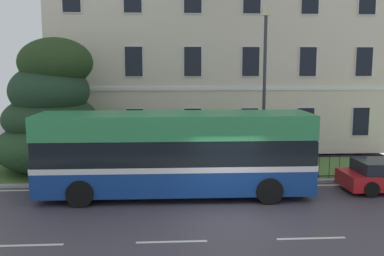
# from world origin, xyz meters

# --- Properties ---
(ground_plane) EXTENTS (60.00, 56.00, 0.18)m
(ground_plane) POSITION_xyz_m (0.00, 0.78, -0.02)
(ground_plane) COLOR #433E48
(georgian_townhouse) EXTENTS (18.82, 10.69, 12.35)m
(georgian_townhouse) POSITION_xyz_m (0.83, 14.71, 6.33)
(georgian_townhouse) COLOR beige
(georgian_townhouse) RESTS_ON ground_plane
(iron_verge_railing) EXTENTS (14.43, 0.04, 0.97)m
(iron_verge_railing) POSITION_xyz_m (0.83, 4.40, 0.62)
(iron_verge_railing) COLOR black
(iron_verge_railing) RESTS_ON ground_plane
(evergreen_tree) EXTENTS (5.57, 5.57, 6.29)m
(evergreen_tree) POSITION_xyz_m (-7.37, 6.96, 2.52)
(evergreen_tree) COLOR #423328
(evergreen_tree) RESTS_ON ground_plane
(single_decker_bus) EXTENTS (10.22, 2.62, 3.17)m
(single_decker_bus) POSITION_xyz_m (-1.79, 2.54, 1.67)
(single_decker_bus) COLOR navy
(single_decker_bus) RESTS_ON ground_plane
(street_lamp_post) EXTENTS (0.36, 0.24, 7.24)m
(street_lamp_post) POSITION_xyz_m (2.10, 4.96, 4.24)
(street_lamp_post) COLOR #333338
(street_lamp_post) RESTS_ON ground_plane
(litter_bin) EXTENTS (0.45, 0.45, 1.03)m
(litter_bin) POSITION_xyz_m (-2.48, 5.13, 0.64)
(litter_bin) COLOR #23472D
(litter_bin) RESTS_ON ground_plane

